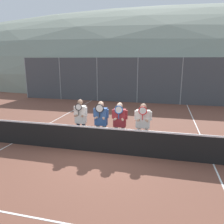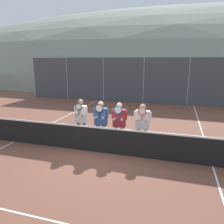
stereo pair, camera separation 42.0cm
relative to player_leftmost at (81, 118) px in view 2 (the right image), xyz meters
The scene contains 15 objects.
ground_plane 1.58m from the player_leftmost, 31.67° to the right, with size 120.00×120.00×0.00m, color brown.
hill_distant 47.65m from the player_leftmost, 88.78° to the left, with size 133.86×74.37×26.03m.
clubhouse_building 17.44m from the player_leftmost, 83.93° to the left, with size 14.96×5.50×3.66m.
fence_back 9.10m from the player_leftmost, 83.58° to the left, with size 19.23×0.06×3.39m.
tennis_net 1.31m from the player_leftmost, 31.67° to the right, with size 9.92×0.09×1.05m.
court_line_left_sideline 3.72m from the player_leftmost, 138.38° to the left, with size 0.05×16.00×0.01m, color white.
court_line_right_sideline 5.37m from the player_leftmost, 26.79° to the left, with size 0.05×16.00×0.01m, color white.
court_line_service_near 4.37m from the player_leftmost, 76.18° to the right, with size 7.37×0.05×0.01m, color white.
player_leftmost is the anchor object (origin of this frame).
player_center_left 0.82m from the player_leftmost, ahead, with size 0.59×0.34×1.74m.
player_center_right 1.53m from the player_leftmost, ahead, with size 0.58×0.34×1.72m.
player_rightmost 2.37m from the player_leftmost, ahead, with size 0.63×0.34×1.71m.
car_far_left 12.87m from the player_leftmost, 110.94° to the left, with size 4.03×2.00×1.88m.
car_left_of_center 11.63m from the player_leftmost, 88.66° to the left, with size 4.46×2.06×1.71m.
car_center 12.73m from the player_leftmost, 65.96° to the left, with size 4.11×1.95×1.77m.
Camera 2 is at (2.48, -6.81, 3.22)m, focal length 35.00 mm.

